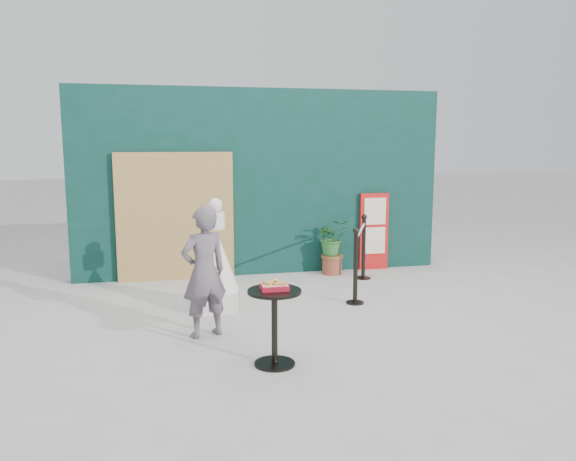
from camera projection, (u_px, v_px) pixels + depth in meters
The scene contains 10 objects.
ground at pixel (312, 333), 6.36m from camera, with size 60.00×60.00×0.00m, color #ADAAA5.
back_wall at pixel (261, 182), 9.16m from camera, with size 6.00×0.30×3.00m, color #0A2D26.
bamboo_fence at pixel (175, 217), 8.73m from camera, with size 1.80×0.08×2.00m, color tan.
woman at pixel (204, 272), 6.17m from camera, with size 0.53×0.35×1.46m, color #625460.
menu_board at pixel (374, 231), 9.52m from camera, with size 0.50×0.07×1.30m.
statue at pixel (216, 265), 7.16m from camera, with size 0.57×0.57×1.45m.
cafe_table at pixel (274, 315), 5.39m from camera, with size 0.52×0.52×0.75m.
food_basket at pixel (275, 286), 5.35m from camera, with size 0.26×0.19×0.11m.
planter at pixel (332, 242), 9.19m from camera, with size 0.53×0.46×0.91m.
stanchion_barrier at pixel (360, 257), 8.17m from camera, with size 0.84×1.54×1.03m.
Camera 1 is at (-1.62, -5.89, 2.13)m, focal length 35.00 mm.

